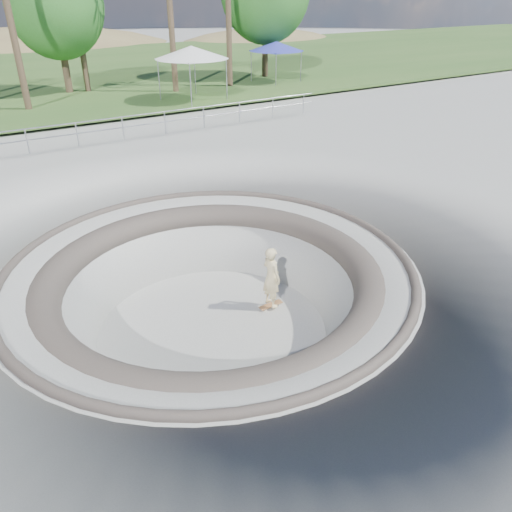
% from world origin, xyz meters
% --- Properties ---
extents(ground, '(180.00, 180.00, 0.00)m').
position_xyz_m(ground, '(0.00, 0.00, 0.00)').
color(ground, '#A5A6A1').
rests_on(ground, ground).
extents(skate_bowl, '(14.00, 14.00, 4.10)m').
position_xyz_m(skate_bowl, '(0.00, 0.00, -1.83)').
color(skate_bowl, '#A5A6A1').
rests_on(skate_bowl, ground).
extents(grass_strip, '(180.00, 36.00, 0.12)m').
position_xyz_m(grass_strip, '(0.00, 34.00, 0.22)').
color(grass_strip, '#2E5120').
rests_on(grass_strip, ground).
extents(distant_hills, '(103.20, 45.00, 28.60)m').
position_xyz_m(distant_hills, '(3.78, 57.17, -7.02)').
color(distant_hills, brown).
rests_on(distant_hills, ground).
extents(safety_railing, '(25.00, 0.06, 1.03)m').
position_xyz_m(safety_railing, '(0.00, 12.00, 0.69)').
color(safety_railing, '#96989F').
rests_on(safety_railing, ground).
extents(skateboard, '(0.74, 0.24, 0.08)m').
position_xyz_m(skateboard, '(1.87, -0.01, -1.84)').
color(skateboard, '#98693C').
rests_on(skateboard, ground).
extents(skater, '(0.47, 0.68, 1.81)m').
position_xyz_m(skater, '(1.87, -0.01, -0.92)').
color(skater, beige).
rests_on(skater, skateboard).
extents(canopy_white, '(5.71, 5.71, 2.99)m').
position_xyz_m(canopy_white, '(8.40, 18.00, 2.90)').
color(canopy_white, '#96989F').
rests_on(canopy_white, ground).
extents(canopy_blue, '(5.16, 5.16, 2.65)m').
position_xyz_m(canopy_blue, '(16.27, 20.89, 2.60)').
color(canopy_blue, '#96989F').
rests_on(canopy_blue, ground).
extents(bushy_tree_mid, '(5.71, 5.20, 8.24)m').
position_xyz_m(bushy_tree_mid, '(2.78, 24.56, 5.28)').
color(bushy_tree_mid, brown).
rests_on(bushy_tree_mid, ground).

